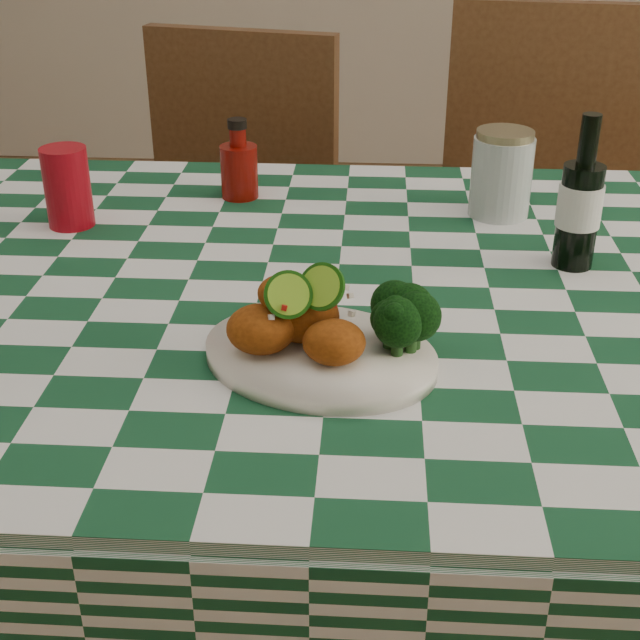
# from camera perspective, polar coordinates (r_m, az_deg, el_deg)

# --- Properties ---
(dining_table) EXTENTS (1.66, 1.06, 0.79)m
(dining_table) POSITION_cam_1_polar(r_m,az_deg,el_deg) (1.43, 0.98, -12.06)
(dining_table) COLOR #154929
(dining_table) RESTS_ON ground
(plate) EXTENTS (0.33, 0.30, 0.02)m
(plate) POSITION_cam_1_polar(r_m,az_deg,el_deg) (1.02, -0.00, -2.28)
(plate) COLOR white
(plate) RESTS_ON dining_table
(fried_chicken_pile) EXTENTS (0.15, 0.11, 0.09)m
(fried_chicken_pile) POSITION_cam_1_polar(r_m,az_deg,el_deg) (1.00, -0.69, 0.53)
(fried_chicken_pile) COLOR #99430E
(fried_chicken_pile) RESTS_ON plate
(broccoli_side) EXTENTS (0.09, 0.09, 0.07)m
(broccoli_side) POSITION_cam_1_polar(r_m,az_deg,el_deg) (1.01, 4.74, 0.04)
(broccoli_side) COLOR black
(broccoli_side) RESTS_ON plate
(red_tumbler) EXTENTS (0.09, 0.09, 0.12)m
(red_tumbler) POSITION_cam_1_polar(r_m,az_deg,el_deg) (1.44, -15.86, 8.18)
(red_tumbler) COLOR maroon
(red_tumbler) RESTS_ON dining_table
(ketchup_bottle) EXTENTS (0.08, 0.08, 0.13)m
(ketchup_bottle) POSITION_cam_1_polar(r_m,az_deg,el_deg) (1.52, -5.23, 10.24)
(ketchup_bottle) COLOR #6F0B05
(ketchup_bottle) RESTS_ON dining_table
(mason_jar) EXTENTS (0.12, 0.12, 0.14)m
(mason_jar) POSITION_cam_1_polar(r_m,az_deg,el_deg) (1.46, 11.54, 9.18)
(mason_jar) COLOR #B2BCBA
(mason_jar) RESTS_ON dining_table
(beer_bottle) EXTENTS (0.08, 0.08, 0.22)m
(beer_bottle) POSITION_cam_1_polar(r_m,az_deg,el_deg) (1.28, 16.39, 7.83)
(beer_bottle) COLOR black
(beer_bottle) RESTS_ON dining_table
(wooden_chair_left) EXTENTS (0.53, 0.55, 0.97)m
(wooden_chair_left) POSITION_cam_1_polar(r_m,az_deg,el_deg) (2.00, -6.67, 3.27)
(wooden_chair_left) COLOR #472814
(wooden_chair_left) RESTS_ON ground
(wooden_chair_right) EXTENTS (0.54, 0.55, 1.03)m
(wooden_chair_right) POSITION_cam_1_polar(r_m,az_deg,el_deg) (2.01, 13.76, 3.67)
(wooden_chair_right) COLOR #472814
(wooden_chair_right) RESTS_ON ground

